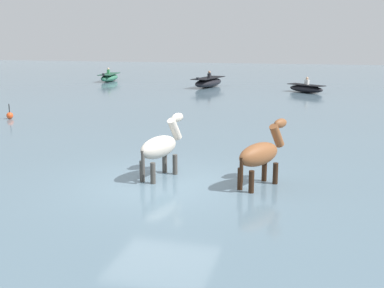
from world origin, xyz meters
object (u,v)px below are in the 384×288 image
(horse_lead_pinto, at_px, (161,148))
(boat_distant_east, at_px, (109,77))
(channel_buoy, at_px, (10,115))
(boat_mid_channel, at_px, (209,82))
(horse_trailing_chestnut, at_px, (261,156))
(boat_distant_west, at_px, (306,88))

(horse_lead_pinto, xyz_separation_m, boat_distant_east, (-12.42, 24.38, -0.43))
(horse_lead_pinto, bearing_deg, channel_buoy, 143.62)
(channel_buoy, bearing_deg, boat_distant_east, 100.84)
(boat_distant_east, xyz_separation_m, boat_mid_channel, (8.68, -2.46, 0.03))
(horse_trailing_chestnut, xyz_separation_m, channel_buoy, (-11.50, 6.76, -0.58))
(horse_lead_pinto, xyz_separation_m, boat_mid_channel, (-3.74, 21.92, -0.40))
(horse_trailing_chestnut, distance_m, boat_distant_west, 20.30)
(horse_trailing_chestnut, height_order, boat_mid_channel, horse_trailing_chestnut)
(horse_lead_pinto, height_order, boat_distant_east, horse_lead_pinto)
(horse_lead_pinto, xyz_separation_m, horse_trailing_chestnut, (2.47, -0.11, -0.00))
(horse_trailing_chestnut, bearing_deg, boat_distant_east, 121.31)
(boat_mid_channel, height_order, channel_buoy, boat_mid_channel)
(channel_buoy, bearing_deg, horse_lead_pinto, -36.38)
(horse_lead_pinto, distance_m, boat_mid_channel, 22.24)
(channel_buoy, bearing_deg, boat_distant_west, 48.34)
(horse_trailing_chestnut, bearing_deg, boat_distant_west, 88.49)
(boat_mid_channel, bearing_deg, boat_distant_west, -14.41)
(boat_mid_channel, relative_size, channel_buoy, 5.99)
(boat_distant_west, bearing_deg, boat_distant_east, 164.79)
(boat_distant_east, bearing_deg, horse_trailing_chestnut, -58.69)
(boat_distant_east, relative_size, boat_mid_channel, 0.86)
(boat_mid_channel, distance_m, channel_buoy, 16.16)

